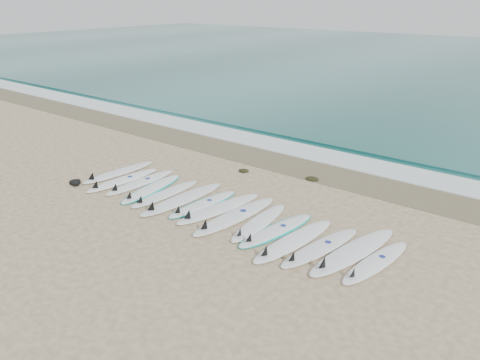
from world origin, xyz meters
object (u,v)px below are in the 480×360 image
Objects in this scene: surfboard_0 at (117,172)px; leash_coil at (75,183)px; surfboard_7 at (217,209)px; surfboard_14 at (375,263)px.

leash_coil is at bearing -101.00° from surfboard_0.
surfboard_7 is at bearing 1.47° from surfboard_0.
surfboard_14 is (8.28, -0.06, -0.01)m from surfboard_0.
surfboard_14 is at bearing 2.31° from surfboard_0.
surfboard_7 is (4.11, -0.09, 0.00)m from surfboard_0.
surfboard_0 is at bearing 76.28° from leash_coil.
leash_coil is (-4.42, -1.17, -0.01)m from surfboard_7.
surfboard_14 is at bearing 7.95° from leash_coil.
surfboard_7 reaches higher than leash_coil.
surfboard_7 is 4.57m from leash_coil.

